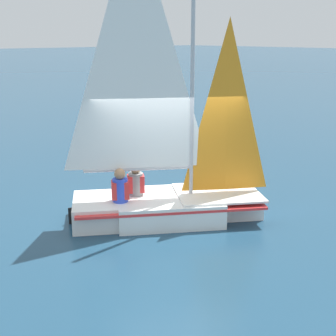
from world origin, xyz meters
TOP-DOWN VIEW (x-y plane):
  - ground_plane at (0.00, 0.00)m, footprint 260.00×260.00m
  - sailboat_main at (0.05, -0.03)m, footprint 3.96×3.36m
  - sailor_helm at (0.43, -0.51)m, footprint 0.43×0.42m
  - sailor_crew at (0.91, -0.40)m, footprint 0.43×0.42m

SIDE VIEW (x-z plane):
  - ground_plane at x=0.00m, z-range 0.00..0.00m
  - sailor_crew at x=0.91m, z-range 0.04..1.20m
  - sailor_helm at x=0.43m, z-range 0.05..1.21m
  - sailboat_main at x=0.05m, z-range -2.11..3.81m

